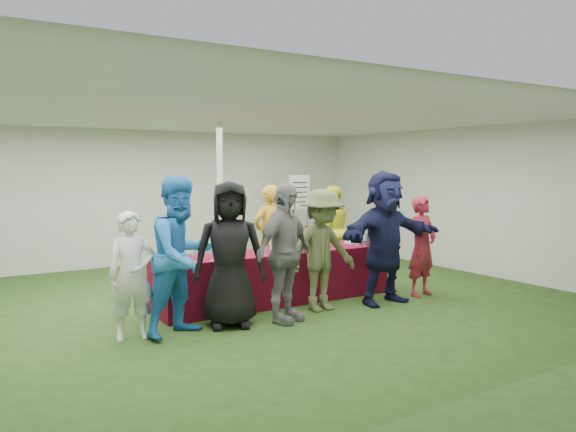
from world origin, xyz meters
TOP-DOWN VIEW (x-y plane):
  - ground at (0.00, 0.00)m, footprint 60.00×60.00m
  - tent at (0.50, 1.20)m, footprint 10.00×10.00m
  - serving_table at (0.74, -0.18)m, footprint 3.60×0.80m
  - wine_bottles at (1.32, -0.04)m, footprint 0.59×0.16m
  - wine_glasses at (0.63, -0.44)m, footprint 2.89×0.17m
  - water_bottle at (0.71, -0.10)m, footprint 0.07×0.07m
  - bar_towel at (2.22, -0.13)m, footprint 0.25×0.18m
  - dump_bucket at (2.30, -0.40)m, footprint 0.26×0.26m
  - wine_list_sign at (2.93, 2.53)m, footprint 0.50×0.03m
  - staff_pourer at (1.22, 0.87)m, footprint 0.67×0.51m
  - staff_back at (2.75, 1.19)m, footprint 0.92×0.80m
  - customer_0 at (-1.57, -0.83)m, footprint 0.58×0.42m
  - customer_1 at (-1.03, -0.98)m, footprint 1.10×0.98m
  - customer_2 at (-0.40, -0.96)m, footprint 1.03×0.85m
  - customer_3 at (0.27, -1.16)m, footprint 1.12×0.79m
  - customer_4 at (1.01, -0.94)m, footprint 1.10×0.67m
  - customer_5 at (2.01, -1.09)m, footprint 1.80×0.62m
  - customer_6 at (2.83, -1.03)m, footprint 0.62×0.47m

SIDE VIEW (x-z plane):
  - ground at x=0.00m, z-range 0.00..0.00m
  - serving_table at x=0.74m, z-range 0.00..0.75m
  - customer_0 at x=-1.57m, z-range 0.00..1.47m
  - bar_towel at x=2.22m, z-range 0.75..0.78m
  - customer_6 at x=2.83m, z-range 0.00..1.53m
  - staff_back at x=2.75m, z-range 0.00..1.62m
  - customer_4 at x=1.01m, z-range 0.00..1.67m
  - staff_pourer at x=1.22m, z-range 0.00..1.67m
  - dump_bucket at x=2.30m, z-range 0.75..0.93m
  - water_bottle at x=0.71m, z-range 0.74..0.97m
  - wine_glasses at x=0.63m, z-range 0.78..0.94m
  - wine_bottles at x=1.32m, z-range 0.71..1.03m
  - customer_3 at x=0.27m, z-range 0.00..1.77m
  - customer_2 at x=-0.40m, z-range 0.00..1.80m
  - customer_1 at x=-1.03m, z-range 0.00..1.87m
  - customer_5 at x=2.01m, z-range 0.00..1.92m
  - wine_list_sign at x=2.93m, z-range 0.42..2.22m
  - tent at x=0.50m, z-range -3.65..6.35m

